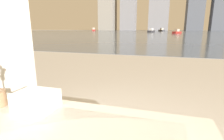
# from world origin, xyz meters

# --- Properties ---
(towel_stack) EXTENTS (0.26, 0.21, 0.12)m
(towel_stack) POSITION_xyz_m (-0.19, 0.82, 0.60)
(towel_stack) COLOR white
(towel_stack) RESTS_ON bathtub
(harbor_water) EXTENTS (180.00, 110.00, 0.01)m
(harbor_water) POSITION_xyz_m (0.00, 62.00, 0.01)
(harbor_water) COLOR slate
(harbor_water) RESTS_ON ground_plane
(harbor_boat_0) EXTENTS (2.81, 3.74, 1.35)m
(harbor_boat_0) POSITION_xyz_m (-0.96, 77.34, 0.48)
(harbor_boat_0) COLOR #2D2D33
(harbor_boat_0) RESTS_ON harbor_water
(harbor_boat_1) EXTENTS (2.13, 3.48, 1.23)m
(harbor_boat_1) POSITION_xyz_m (-3.53, 55.11, 0.44)
(harbor_boat_1) COLOR #2D2D33
(harbor_boat_1) RESTS_ON harbor_water
(harbor_boat_3) EXTENTS (2.76, 4.49, 1.59)m
(harbor_boat_3) POSITION_xyz_m (-32.53, 79.93, 0.57)
(harbor_boat_3) COLOR maroon
(harbor_boat_3) RESTS_ON harbor_water
(harbor_boat_4) EXTENTS (2.19, 2.77, 1.01)m
(harbor_boat_4) POSITION_xyz_m (3.09, 42.83, 0.36)
(harbor_boat_4) COLOR maroon
(harbor_boat_4) RESTS_ON harbor_water
(skyline_tower_0) EXTENTS (10.14, 10.72, 30.54)m
(skyline_tower_0) POSITION_xyz_m (-37.89, 118.00, 15.27)
(skyline_tower_0) COLOR gray
(skyline_tower_0) RESTS_ON ground_plane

